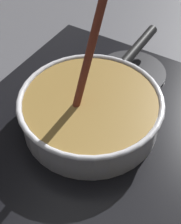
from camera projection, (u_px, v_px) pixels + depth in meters
name	position (u px, v px, depth m)	size (l,w,h in m)	color
ground	(153.00, 202.00, 0.57)	(2.40, 1.60, 0.04)	#4C4C51
hob_plate	(90.00, 125.00, 0.65)	(0.56, 0.48, 0.01)	black
burner_ring	(90.00, 122.00, 0.65)	(0.16, 0.16, 0.01)	#592D0C
spare_burner	(131.00, 72.00, 0.75)	(0.16, 0.16, 0.01)	#262628
cooking_pan	(91.00, 109.00, 0.62)	(0.42, 0.27, 0.29)	silver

